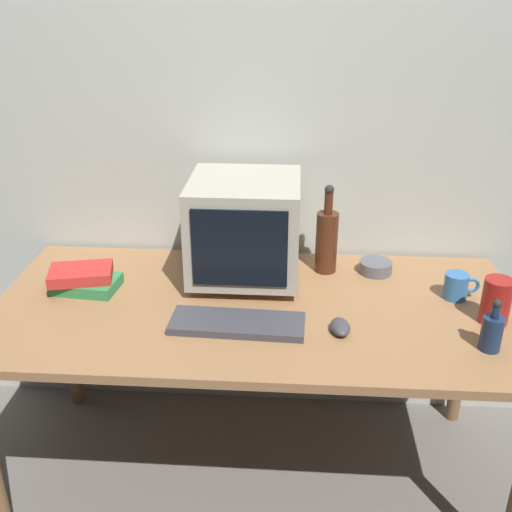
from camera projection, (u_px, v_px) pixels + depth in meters
The scene contains 12 objects.
ground_plane at pixel (256, 470), 2.32m from camera, with size 6.00×6.00×0.00m, color slate.
back_wall at pixel (265, 119), 2.23m from camera, with size 4.00×0.08×2.50m, color beige.
desk at pixel (256, 324), 2.04m from camera, with size 1.76×0.85×0.73m.
crt_monitor at pixel (245, 228), 2.11m from camera, with size 0.38×0.39×0.37m.
keyboard at pixel (237, 323), 1.88m from camera, with size 0.42×0.15×0.02m, color #3F3F47.
computer_mouse at pixel (340, 327), 1.85m from camera, with size 0.06×0.10×0.04m, color #3F3F47.
bottle_tall at pixel (327, 239), 2.19m from camera, with size 0.08×0.08×0.33m.
bottle_short at pixel (492, 331), 1.75m from camera, with size 0.06×0.06×0.17m.
book_stack at pixel (84, 279), 2.10m from camera, with size 0.25×0.19×0.08m.
mug at pixel (457, 286), 2.04m from camera, with size 0.12×0.08×0.09m.
cd_spindle at pixel (375, 267), 2.22m from camera, with size 0.12×0.12×0.04m, color #595B66.
metal_canister at pixel (496, 301), 1.88m from camera, with size 0.09×0.09×0.15m, color #A51E19.
Camera 1 is at (0.12, -1.75, 1.73)m, focal length 42.20 mm.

